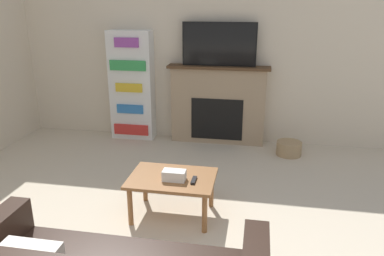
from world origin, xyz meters
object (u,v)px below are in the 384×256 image
at_px(tv, 219,44).
at_px(bookshelf, 132,86).
at_px(fireplace, 218,105).
at_px(coffee_table, 172,182).
at_px(storage_basket, 289,148).

distance_m(tv, bookshelf, 1.48).
height_order(fireplace, bookshelf, bookshelf).
xyz_separation_m(coffee_table, bookshelf, (-1.13, 2.16, 0.46)).
relative_size(tv, bookshelf, 0.64).
bearing_deg(tv, storage_basket, -17.36).
bearing_deg(coffee_table, storage_basket, 55.62).
height_order(coffee_table, storage_basket, coffee_table).
xyz_separation_m(fireplace, tv, (0.00, -0.02, 0.89)).
height_order(tv, bookshelf, tv).
relative_size(fireplace, tv, 1.41).
distance_m(fireplace, storage_basket, 1.22).
distance_m(bookshelf, storage_basket, 2.52).
bearing_deg(tv, coffee_table, -95.22).
height_order(fireplace, storage_basket, fireplace).
bearing_deg(bookshelf, tv, 0.10).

